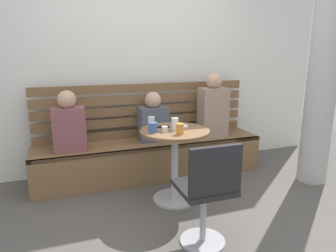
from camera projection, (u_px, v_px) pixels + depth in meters
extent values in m
plane|color=#514C47|center=(191.00, 227.00, 2.66)|extent=(8.00, 8.00, 0.00)
cube|color=silver|center=(140.00, 54.00, 3.82)|extent=(5.20, 0.10, 2.90)
cylinder|color=#B2B2AD|center=(325.00, 59.00, 3.32)|extent=(0.32, 0.32, 2.80)
cube|color=brown|center=(151.00, 159.00, 3.71)|extent=(2.70, 0.52, 0.44)
cube|color=brown|center=(157.00, 149.00, 3.44)|extent=(2.70, 0.04, 0.04)
cube|color=brown|center=(145.00, 132.00, 3.86)|extent=(2.65, 0.04, 0.10)
cube|color=brown|center=(145.00, 120.00, 3.83)|extent=(2.65, 0.04, 0.10)
cube|color=brown|center=(145.00, 110.00, 3.80)|extent=(2.65, 0.04, 0.10)
cube|color=brown|center=(145.00, 99.00, 3.76)|extent=(2.65, 0.04, 0.10)
cube|color=brown|center=(145.00, 88.00, 3.73)|extent=(2.65, 0.04, 0.10)
cylinder|color=#ADADB2|center=(174.00, 198.00, 3.16)|extent=(0.44, 0.44, 0.02)
cylinder|color=#ADADB2|center=(175.00, 166.00, 3.07)|extent=(0.07, 0.07, 0.69)
cylinder|color=brown|center=(175.00, 131.00, 2.99)|extent=(0.68, 0.68, 0.03)
cylinder|color=#ADADB2|center=(203.00, 241.00, 2.46)|extent=(0.36, 0.36, 0.02)
cylinder|color=#ADADB2|center=(204.00, 216.00, 2.41)|extent=(0.05, 0.05, 0.45)
cube|color=#232326|center=(205.00, 187.00, 2.35)|extent=(0.40, 0.40, 0.04)
cube|color=#232326|center=(216.00, 171.00, 2.14)|extent=(0.40, 0.04, 0.36)
cube|color=#9E7F6B|center=(213.00, 112.00, 3.82)|extent=(0.34, 0.22, 0.61)
sphere|color=tan|center=(214.00, 81.00, 3.73)|extent=(0.19, 0.19, 0.19)
cube|color=brown|center=(69.00, 129.00, 3.27)|extent=(0.34, 0.22, 0.47)
sphere|color=tan|center=(67.00, 99.00, 3.19)|extent=(0.19, 0.19, 0.19)
cube|color=#4C515B|center=(153.00, 124.00, 3.65)|extent=(0.34, 0.22, 0.40)
sphere|color=tan|center=(153.00, 100.00, 3.59)|extent=(0.19, 0.19, 0.19)
cylinder|color=silver|center=(175.00, 124.00, 2.97)|extent=(0.07, 0.07, 0.12)
cylinder|color=orange|center=(180.00, 129.00, 2.82)|extent=(0.07, 0.07, 0.10)
cylinder|color=white|center=(151.00, 122.00, 3.06)|extent=(0.07, 0.07, 0.11)
cylinder|color=#3D5B9E|center=(153.00, 127.00, 2.88)|extent=(0.08, 0.08, 0.09)
cylinder|color=silver|center=(165.00, 129.00, 2.90)|extent=(0.06, 0.06, 0.05)
cylinder|color=white|center=(180.00, 126.00, 3.11)|extent=(0.17, 0.17, 0.01)
cube|color=black|center=(162.00, 127.00, 3.09)|extent=(0.15, 0.10, 0.01)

